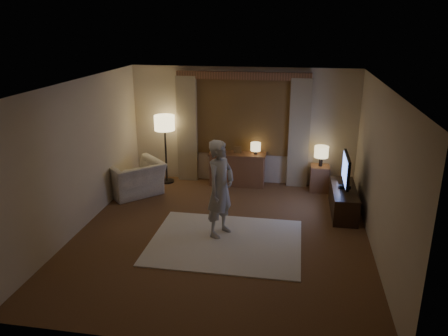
% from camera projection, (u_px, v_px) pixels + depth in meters
% --- Properties ---
extents(room, '(5.04, 5.54, 2.64)m').
position_uv_depth(room, '(226.00, 153.00, 7.61)').
color(room, brown).
rests_on(room, ground).
extents(rug, '(2.50, 2.00, 0.02)m').
position_uv_depth(rug, '(226.00, 242.00, 7.32)').
color(rug, beige).
rests_on(rug, floor).
extents(sideboard, '(1.20, 0.40, 0.70)m').
position_uv_depth(sideboard, '(237.00, 170.00, 9.80)').
color(sideboard, brown).
rests_on(sideboard, floor).
extents(picture_frame, '(0.16, 0.02, 0.20)m').
position_uv_depth(picture_frame, '(238.00, 151.00, 9.66)').
color(picture_frame, brown).
rests_on(picture_frame, sideboard).
extents(plant, '(0.17, 0.13, 0.30)m').
position_uv_depth(plant, '(220.00, 148.00, 9.71)').
color(plant, '#999999').
rests_on(plant, sideboard).
extents(table_lamp_sideboard, '(0.22, 0.22, 0.30)m').
position_uv_depth(table_lamp_sideboard, '(256.00, 147.00, 9.56)').
color(table_lamp_sideboard, black).
rests_on(table_lamp_sideboard, sideboard).
extents(floor_lamp, '(0.45, 0.45, 1.55)m').
position_uv_depth(floor_lamp, '(165.00, 127.00, 9.67)').
color(floor_lamp, black).
rests_on(floor_lamp, floor).
extents(armchair, '(1.46, 1.46, 0.71)m').
position_uv_depth(armchair, '(134.00, 178.00, 9.26)').
color(armchair, beige).
rests_on(armchair, floor).
extents(side_table, '(0.40, 0.40, 0.56)m').
position_uv_depth(side_table, '(319.00, 178.00, 9.49)').
color(side_table, brown).
rests_on(side_table, floor).
extents(table_lamp_side, '(0.30, 0.30, 0.44)m').
position_uv_depth(table_lamp_side, '(321.00, 152.00, 9.30)').
color(table_lamp_side, black).
rests_on(table_lamp_side, side_table).
extents(tv_stand, '(0.45, 1.40, 0.50)m').
position_uv_depth(tv_stand, '(343.00, 200.00, 8.39)').
color(tv_stand, black).
rests_on(tv_stand, floor).
extents(tv, '(0.22, 0.91, 0.66)m').
position_uv_depth(tv, '(346.00, 170.00, 8.20)').
color(tv, black).
rests_on(tv, tv_stand).
extents(person, '(0.62, 0.72, 1.68)m').
position_uv_depth(person, '(220.00, 189.00, 7.31)').
color(person, '#B4AFA6').
rests_on(person, rug).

